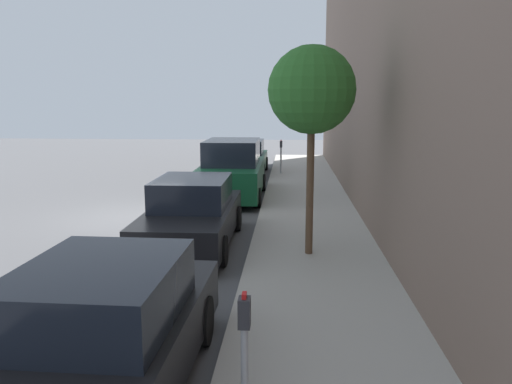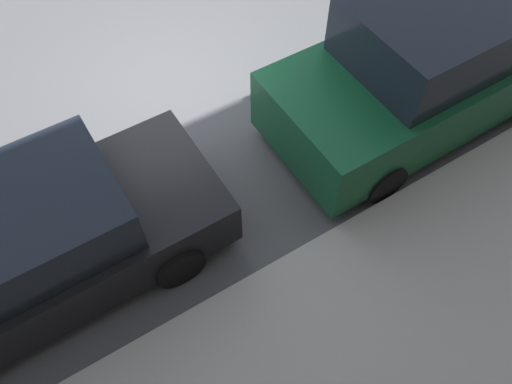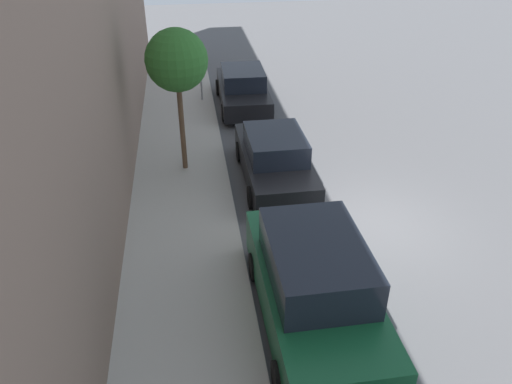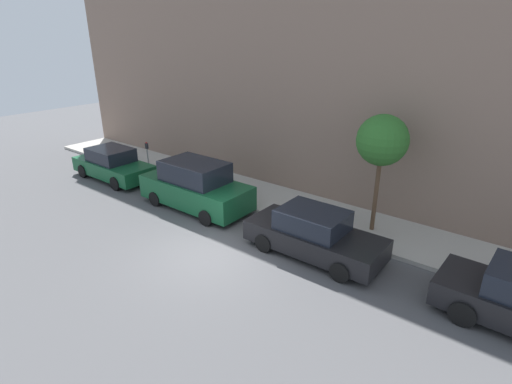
{
  "view_description": "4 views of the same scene",
  "coord_description": "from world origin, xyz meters",
  "px_view_note": "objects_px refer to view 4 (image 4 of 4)",
  "views": [
    {
      "loc": [
        4.35,
        -13.52,
        3.22
      ],
      "look_at": [
        3.51,
        -1.25,
        1.0
      ],
      "focal_mm": 35.0,
      "sensor_mm": 36.0,
      "label": 1
    },
    {
      "loc": [
        5.68,
        -1.85,
        5.72
      ],
      "look_at": [
        2.99,
        -0.2,
        1.0
      ],
      "focal_mm": 35.0,
      "sensor_mm": 36.0,
      "label": 2
    },
    {
      "loc": [
        4.55,
        10.03,
        7.42
      ],
      "look_at": [
        3.03,
        -0.43,
        1.0
      ],
      "focal_mm": 35.0,
      "sensor_mm": 36.0,
      "label": 3
    },
    {
      "loc": [
        -7.96,
        -8.27,
        6.82
      ],
      "look_at": [
        3.33,
        0.65,
        1.0
      ],
      "focal_mm": 28.0,
      "sensor_mm": 36.0,
      "label": 4
    }
  ],
  "objects_px": {
    "parked_sedan_second": "(314,234)",
    "parked_sedan_fourth": "(113,165)",
    "parking_meter_far": "(147,153)",
    "street_tree": "(382,141)",
    "parked_suv_third": "(196,186)"
  },
  "relations": [
    {
      "from": "parked_sedan_second",
      "to": "parking_meter_far",
      "type": "height_order",
      "value": "parking_meter_far"
    },
    {
      "from": "parked_suv_third",
      "to": "parking_meter_far",
      "type": "xyz_separation_m",
      "value": [
        1.54,
        5.12,
        0.11
      ]
    },
    {
      "from": "parked_sedan_second",
      "to": "parked_sedan_fourth",
      "type": "distance_m",
      "value": 11.47
    },
    {
      "from": "parked_suv_third",
      "to": "parking_meter_far",
      "type": "bearing_deg",
      "value": 73.26
    },
    {
      "from": "parked_suv_third",
      "to": "parked_sedan_fourth",
      "type": "relative_size",
      "value": 1.07
    },
    {
      "from": "parking_meter_far",
      "to": "street_tree",
      "type": "relative_size",
      "value": 0.35
    },
    {
      "from": "parked_sedan_second",
      "to": "parking_meter_far",
      "type": "distance_m",
      "value": 10.99
    },
    {
      "from": "parking_meter_far",
      "to": "street_tree",
      "type": "bearing_deg",
      "value": -86.08
    },
    {
      "from": "parked_sedan_second",
      "to": "parked_suv_third",
      "type": "distance_m",
      "value": 5.73
    },
    {
      "from": "parked_sedan_fourth",
      "to": "parking_meter_far",
      "type": "relative_size",
      "value": 3.08
    },
    {
      "from": "parked_sedan_second",
      "to": "parking_meter_far",
      "type": "relative_size",
      "value": 3.08
    },
    {
      "from": "parked_suv_third",
      "to": "parking_meter_far",
      "type": "relative_size",
      "value": 3.29
    },
    {
      "from": "parked_sedan_second",
      "to": "parked_sedan_fourth",
      "type": "bearing_deg",
      "value": 89.18
    },
    {
      "from": "parked_suv_third",
      "to": "parked_sedan_fourth",
      "type": "distance_m",
      "value": 5.75
    },
    {
      "from": "parked_sedan_second",
      "to": "street_tree",
      "type": "xyz_separation_m",
      "value": [
        2.6,
        -0.91,
        2.71
      ]
    }
  ]
}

